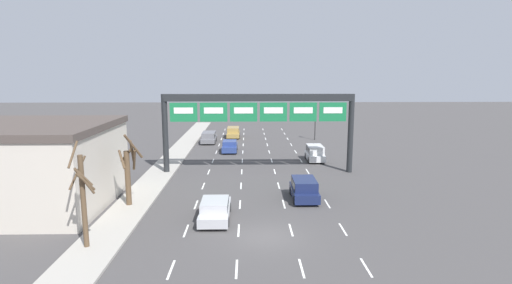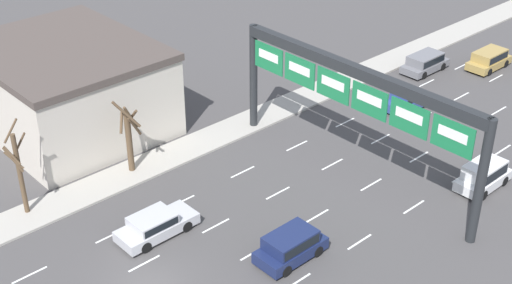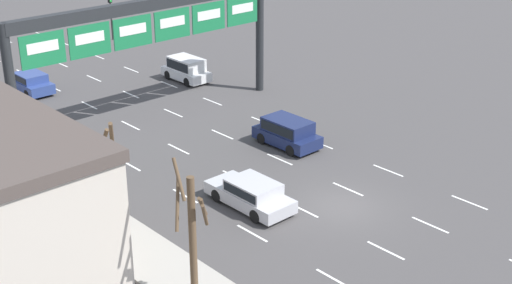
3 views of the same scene
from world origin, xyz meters
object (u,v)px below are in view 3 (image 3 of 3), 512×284
object	(u,v)px
tree_bare_second	(100,177)
car_blue	(30,82)
traffic_light_near_gantry	(110,6)
suv_white	(186,68)
suv_navy	(287,131)
sign_gantry	(150,27)
tree_bare_closest	(193,232)
car_silver	(251,193)

from	to	relation	value
tree_bare_second	car_blue	bearing A→B (deg)	72.40
traffic_light_near_gantry	tree_bare_second	world-z (taller)	tree_bare_second
suv_white	suv_navy	bearing A→B (deg)	-102.91
sign_gantry	tree_bare_second	size ratio (longest dim) A/B	3.44
sign_gantry	tree_bare_closest	size ratio (longest dim) A/B	3.13
car_blue	traffic_light_near_gantry	world-z (taller)	traffic_light_near_gantry
traffic_light_near_gantry	tree_bare_closest	world-z (taller)	tree_bare_closest
sign_gantry	traffic_light_near_gantry	xyz separation A→B (m)	(8.84, 19.25, -3.03)
sign_gantry	suv_white	xyz separation A→B (m)	(6.50, 5.28, -5.09)
suv_navy	car_blue	xyz separation A→B (m)	(-6.61, 19.03, -0.14)
car_silver	traffic_light_near_gantry	world-z (taller)	traffic_light_near_gantry
tree_bare_closest	tree_bare_second	xyz separation A→B (m)	(0.38, 7.22, -0.42)
car_silver	suv_white	world-z (taller)	suv_white
sign_gantry	tree_bare_second	world-z (taller)	sign_gantry
suv_navy	tree_bare_closest	world-z (taller)	tree_bare_closest
sign_gantry	car_silver	xyz separation A→B (m)	(-3.27, -12.70, -5.30)
tree_bare_second	suv_white	bearing A→B (deg)	43.06
car_silver	suv_white	xyz separation A→B (m)	(9.76, 17.98, 0.21)
sign_gantry	suv_navy	distance (m)	10.49
suv_navy	tree_bare_closest	size ratio (longest dim) A/B	0.67
tree_bare_closest	car_silver	bearing A→B (deg)	32.77
suv_white	car_silver	bearing A→B (deg)	-118.50
suv_navy	car_silver	xyz separation A→B (m)	(-6.60, -4.19, -0.16)
suv_navy	suv_white	bearing A→B (deg)	77.09
tree_bare_second	traffic_light_near_gantry	bearing A→B (deg)	57.47
tree_bare_closest	sign_gantry	bearing A→B (deg)	59.37
sign_gantry	suv_white	world-z (taller)	sign_gantry
suv_white	tree_bare_second	bearing A→B (deg)	-136.94
suv_white	car_blue	bearing A→B (deg)	151.82
car_silver	suv_navy	bearing A→B (deg)	32.39
sign_gantry	traffic_light_near_gantry	distance (m)	21.39
traffic_light_near_gantry	tree_bare_closest	bearing A→B (deg)	-117.56
car_silver	tree_bare_closest	xyz separation A→B (m)	(-6.87, -4.42, 2.41)
car_silver	tree_bare_closest	bearing A→B (deg)	-147.23
traffic_light_near_gantry	car_silver	bearing A→B (deg)	-110.76
sign_gantry	tree_bare_second	distance (m)	14.29
car_silver	car_blue	size ratio (longest dim) A/B	1.14
suv_navy	tree_bare_second	bearing A→B (deg)	-173.92
car_silver	traffic_light_near_gantry	xyz separation A→B (m)	(12.11, 31.94, 2.27)
traffic_light_near_gantry	tree_bare_closest	distance (m)	41.02
sign_gantry	car_blue	xyz separation A→B (m)	(-3.28, 10.51, -5.28)
sign_gantry	traffic_light_near_gantry	world-z (taller)	sign_gantry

